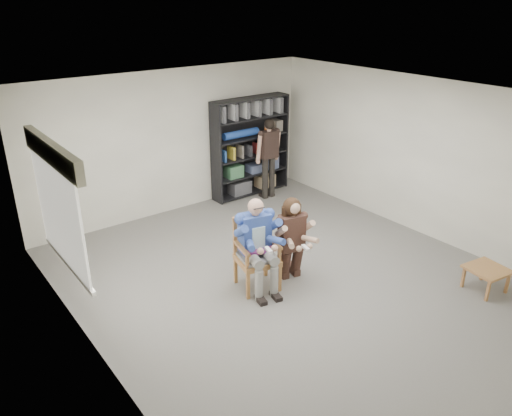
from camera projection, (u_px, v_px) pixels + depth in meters
room_shell at (292, 196)px, 7.17m from camera, size 6.00×7.00×2.80m
floor at (290, 279)px, 7.73m from camera, size 6.00×7.00×0.01m
window_left at (60, 208)px, 6.17m from camera, size 0.16×2.00×1.75m
armchair at (257, 254)px, 7.32m from camera, size 0.76×0.75×1.10m
seated_man at (257, 245)px, 7.26m from camera, size 0.80×0.98×1.43m
kneeling_woman at (293, 240)px, 7.52m from camera, size 0.74×0.98×1.31m
bookshelf at (250, 147)px, 10.65m from camera, size 1.80×0.38×2.10m
standing_man at (269, 159)px, 10.50m from camera, size 0.54×0.32×1.72m
side_table at (485, 279)px, 7.38m from camera, size 0.61×0.61×0.37m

